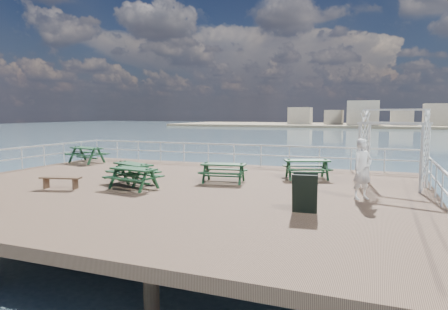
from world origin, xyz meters
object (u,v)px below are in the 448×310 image
at_px(picnic_table_a, 87,152).
at_px(picnic_table_c, 307,165).
at_px(picnic_table_d, 133,169).
at_px(picnic_table_e, 134,174).
at_px(trellis_arbor, 393,153).
at_px(person, 362,169).
at_px(picnic_table_b, 224,169).
at_px(flat_bench_near, 61,180).

xyz_separation_m(picnic_table_a, picnic_table_c, (12.16, -1.03, -0.03)).
distance_m(picnic_table_c, picnic_table_d, 7.03).
xyz_separation_m(picnic_table_a, picnic_table_e, (6.73, -5.51, -0.06)).
distance_m(picnic_table_d, trellis_arbor, 9.76).
bearing_deg(picnic_table_e, picnic_table_d, 134.63).
relative_size(picnic_table_c, person, 1.17).
relative_size(picnic_table_a, picnic_table_d, 1.02).
relative_size(picnic_table_b, picnic_table_d, 0.86).
bearing_deg(picnic_table_d, picnic_table_c, 52.91).
bearing_deg(flat_bench_near, trellis_arbor, 8.87).
height_order(picnic_table_b, picnic_table_d, picnic_table_d).
xyz_separation_m(picnic_table_e, trellis_arbor, (8.67, 3.70, 0.73)).
bearing_deg(trellis_arbor, person, -94.70).
relative_size(picnic_table_d, trellis_arbor, 0.77).
xyz_separation_m(picnic_table_a, picnic_table_b, (9.27, -3.11, -0.07)).
distance_m(picnic_table_d, picnic_table_e, 1.20).
distance_m(picnic_table_a, picnic_table_b, 9.78).
relative_size(picnic_table_c, flat_bench_near, 1.47).
bearing_deg(picnic_table_e, picnic_table_b, 53.20).
height_order(picnic_table_b, trellis_arbor, trellis_arbor).
height_order(picnic_table_a, picnic_table_e, picnic_table_a).
distance_m(flat_bench_near, trellis_arbor, 12.07).
distance_m(trellis_arbor, person, 2.80).
bearing_deg(picnic_table_a, trellis_arbor, 6.15).
height_order(picnic_table_e, trellis_arbor, trellis_arbor).
xyz_separation_m(picnic_table_e, person, (7.71, 1.09, 0.42)).
relative_size(picnic_table_e, trellis_arbor, 0.68).
relative_size(picnic_table_a, picnic_table_b, 1.18).
height_order(picnic_table_a, flat_bench_near, picnic_table_a).
xyz_separation_m(picnic_table_d, flat_bench_near, (-1.73, -1.98, -0.24)).
bearing_deg(flat_bench_near, person, -2.47).
height_order(picnic_table_e, flat_bench_near, picnic_table_e).
bearing_deg(trellis_arbor, picnic_table_b, -152.53).
xyz_separation_m(picnic_table_c, person, (2.29, -3.39, 0.39)).
bearing_deg(trellis_arbor, picnic_table_c, -177.98).
bearing_deg(picnic_table_b, picnic_table_d, -164.75).
bearing_deg(picnic_table_a, flat_bench_near, -43.52).
bearing_deg(picnic_table_e, picnic_table_a, 150.60).
bearing_deg(picnic_table_b, person, -22.51).
distance_m(picnic_table_e, trellis_arbor, 9.45).
xyz_separation_m(picnic_table_b, picnic_table_d, (-3.22, -1.41, 0.02)).
bearing_deg(picnic_table_e, person, 17.91).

